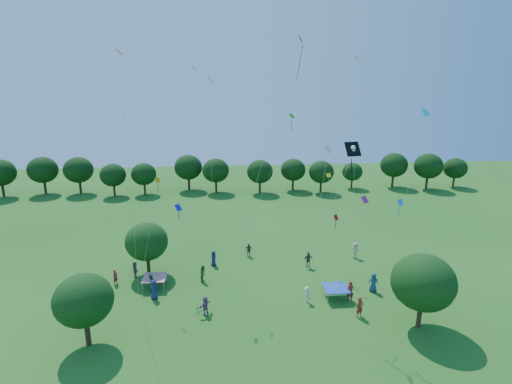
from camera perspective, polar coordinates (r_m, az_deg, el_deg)
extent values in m
cylinder|color=#422B19|center=(34.49, -22.91, -18.12)|extent=(0.40, 0.40, 1.95)
ellipsoid|color=#143E12|center=(33.09, -23.43, -13.99)|extent=(4.35, 4.35, 3.92)
cylinder|color=#422B19|center=(43.87, -15.11, -10.15)|extent=(0.36, 0.36, 1.75)
ellipsoid|color=#143E12|center=(42.80, -15.36, -6.84)|extent=(4.35, 4.35, 3.92)
cylinder|color=#422B19|center=(36.52, 22.27, -16.14)|extent=(0.39, 0.39, 1.88)
ellipsoid|color=#143E12|center=(35.08, 22.78, -11.81)|extent=(5.03, 5.03, 4.53)
cylinder|color=#422B19|center=(83.22, -32.41, 0.13)|extent=(0.44, 0.44, 2.15)
ellipsoid|color=black|center=(82.56, -32.72, 2.32)|extent=(5.17, 5.17, 4.65)
cylinder|color=#422B19|center=(81.89, -27.89, 0.54)|extent=(0.45, 0.45, 2.17)
ellipsoid|color=black|center=(81.22, -28.17, 2.80)|extent=(5.22, 5.22, 4.70)
cylinder|color=#422B19|center=(79.33, -23.79, 0.59)|extent=(0.44, 0.44, 2.15)
ellipsoid|color=black|center=(78.65, -24.04, 2.90)|extent=(5.17, 5.17, 4.65)
cylinder|color=#422B19|center=(75.34, -19.57, 0.18)|extent=(0.38, 0.38, 1.87)
ellipsoid|color=black|center=(74.70, -19.76, 2.28)|extent=(4.48, 4.48, 4.03)
cylinder|color=#422B19|center=(74.78, -15.59, 0.39)|extent=(0.38, 0.38, 1.84)
ellipsoid|color=black|center=(74.14, -15.74, 2.48)|extent=(4.42, 4.42, 3.98)
cylinder|color=#422B19|center=(76.01, -9.55, 1.09)|extent=(0.44, 0.44, 2.14)
ellipsoid|color=black|center=(75.30, -9.66, 3.50)|extent=(5.14, 5.14, 4.63)
cylinder|color=#422B19|center=(73.68, -5.71, 0.73)|extent=(0.42, 0.42, 2.03)
ellipsoid|color=black|center=(72.98, -5.78, 3.08)|extent=(4.86, 4.86, 4.37)
cylinder|color=#422B19|center=(72.93, 0.55, 0.63)|extent=(0.40, 0.40, 1.96)
ellipsoid|color=black|center=(72.24, 0.56, 2.92)|extent=(4.71, 4.71, 4.24)
cylinder|color=#422B19|center=(75.27, 5.28, 1.01)|extent=(0.39, 0.39, 1.91)
ellipsoid|color=black|center=(74.62, 5.33, 3.18)|extent=(4.59, 4.59, 4.13)
cylinder|color=#422B19|center=(74.23, 9.22, 0.67)|extent=(0.39, 0.39, 1.89)
ellipsoid|color=black|center=(73.57, 9.32, 2.83)|extent=(4.54, 4.54, 4.08)
cylinder|color=#422B19|center=(78.49, 13.49, 1.11)|extent=(0.33, 0.33, 1.58)
ellipsoid|color=black|center=(77.96, 13.60, 2.83)|extent=(3.80, 3.80, 3.42)
cylinder|color=#422B19|center=(81.59, 18.92, 1.43)|extent=(0.44, 0.44, 2.13)
ellipsoid|color=black|center=(80.93, 19.11, 3.66)|extent=(5.12, 5.12, 4.61)
cylinder|color=#422B19|center=(82.41, 23.18, 1.17)|extent=(0.45, 0.45, 2.18)
ellipsoid|color=black|center=(81.74, 23.42, 3.43)|extent=(5.24, 5.24, 4.72)
cylinder|color=#422B19|center=(86.31, 26.38, 1.27)|extent=(0.37, 0.37, 1.81)
ellipsoid|color=black|center=(85.77, 26.59, 3.06)|extent=(4.35, 4.35, 3.91)
cube|color=red|center=(40.90, -14.31, -11.75)|extent=(2.20, 2.20, 0.08)
cylinder|color=#999999|center=(40.43, -15.92, -13.00)|extent=(0.05, 0.05, 1.10)
cylinder|color=#999999|center=(40.10, -13.04, -13.04)|extent=(0.05, 0.05, 1.10)
cylinder|color=#999999|center=(42.18, -15.42, -11.73)|extent=(0.05, 0.05, 1.10)
cylinder|color=#999999|center=(41.86, -12.67, -11.76)|extent=(0.05, 0.05, 1.10)
cube|color=#1B45B5|center=(38.57, 11.34, -13.29)|extent=(2.20, 2.20, 0.08)
cylinder|color=#999999|center=(37.72, 10.23, -14.80)|extent=(0.05, 0.05, 1.10)
cylinder|color=#999999|center=(38.26, 13.21, -14.51)|extent=(0.05, 0.05, 1.10)
cylinder|color=#999999|center=(39.40, 9.46, -13.37)|extent=(0.05, 0.05, 1.10)
cylinder|color=#999999|center=(39.92, 12.31, -13.13)|extent=(0.05, 0.05, 1.10)
imported|color=navy|center=(44.38, -6.09, -9.41)|extent=(0.75, 0.95, 1.70)
imported|color=maroon|center=(36.36, 14.60, -15.62)|extent=(0.80, 0.66, 1.85)
imported|color=#2A633D|center=(40.31, -14.81, -12.45)|extent=(0.87, 1.00, 1.79)
imported|color=#A79386|center=(47.43, 14.01, -8.05)|extent=(1.28, 1.14, 1.83)
imported|color=#3C3530|center=(46.40, -1.07, -8.29)|extent=(0.96, 0.53, 1.56)
imported|color=#89518C|center=(35.93, -7.28, -15.77)|extent=(1.43, 1.55, 1.67)
imported|color=navy|center=(38.99, -14.37, -13.35)|extent=(1.05, 0.88, 1.87)
imported|color=maroon|center=(38.54, 13.31, -13.62)|extent=(0.84, 0.75, 1.89)
imported|color=#2B6533|center=(41.23, -7.52, -11.44)|extent=(0.66, 0.94, 1.73)
imported|color=beige|center=(37.70, 7.28, -14.32)|extent=(0.82, 1.08, 1.51)
imported|color=#473E39|center=(44.08, 7.49, -9.58)|extent=(1.08, 0.57, 1.78)
imported|color=#844D6D|center=(43.57, -16.88, -10.55)|extent=(1.01, 1.62, 1.64)
imported|color=navy|center=(40.63, 16.44, -12.28)|extent=(1.05, 0.82, 1.88)
imported|color=maroon|center=(42.68, -19.45, -11.40)|extent=(0.61, 0.69, 1.57)
cube|color=black|center=(31.99, 13.66, 5.99)|extent=(1.35, 0.94, 1.05)
cube|color=black|center=(32.27, 13.49, 3.60)|extent=(0.19, 0.26, 1.18)
sphere|color=white|center=(31.92, 13.71, 6.15)|extent=(0.38, 0.38, 0.38)
cylinder|color=white|center=(31.96, 13.68, 5.65)|extent=(0.27, 0.53, 0.34)
cylinder|color=white|center=(31.96, 13.68, 5.65)|extent=(0.27, 0.53, 0.34)
cylinder|color=beige|center=(33.18, 9.34, -5.62)|extent=(4.33, 0.18, 12.56)
cube|color=red|center=(36.93, 6.37, 20.91)|extent=(0.41, 0.68, 0.57)
cube|color=red|center=(36.83, 6.27, 17.96)|extent=(0.45, 0.54, 2.94)
cylinder|color=beige|center=(33.27, 0.44, 2.62)|extent=(7.85, 7.46, 21.43)
cube|color=red|center=(41.53, 11.37, -3.58)|extent=(0.63, 0.62, 0.53)
cube|color=red|center=(41.84, 11.29, -4.62)|extent=(0.07, 0.20, 0.87)
cylinder|color=beige|center=(42.08, 11.72, -7.02)|extent=(0.57, 0.91, 4.56)
cube|color=orange|center=(39.75, -6.58, 15.75)|extent=(0.42, 0.63, 0.51)
cylinder|color=beige|center=(40.98, -6.34, 2.59)|extent=(0.24, 0.56, 18.18)
cube|color=#F9AE16|center=(47.91, 14.23, 18.05)|extent=(0.39, 0.57, 0.44)
cylinder|color=beige|center=(46.86, 13.91, 5.27)|extent=(0.27, 3.30, 20.51)
cube|color=#2B8117|center=(39.94, -8.91, 17.18)|extent=(0.37, 0.56, 0.45)
cylinder|color=beige|center=(41.01, -7.42, 3.33)|extent=(1.33, 0.61, 19.25)
cube|color=#1612B8|center=(38.07, -11.03, -2.20)|extent=(0.71, 0.80, 0.57)
cube|color=#1612B8|center=(38.35, -10.96, -3.30)|extent=(0.10, 0.17, 0.71)
cylinder|color=beige|center=(39.18, -10.29, -7.13)|extent=(0.68, 0.09, 6.48)
cube|color=#871671|center=(30.69, 15.28, -1.07)|extent=(0.68, 0.63, 0.45)
cylinder|color=beige|center=(33.87, 14.44, -8.34)|extent=(0.85, 3.22, 9.41)
cube|color=white|center=(34.06, 10.26, 6.00)|extent=(0.65, 0.65, 0.56)
cylinder|color=beige|center=(34.47, 8.52, -4.92)|extent=(2.10, 2.02, 12.40)
cube|color=#0EADD4|center=(37.29, 23.07, 10.40)|extent=(0.85, 0.75, 0.55)
cylinder|color=beige|center=(36.88, 20.32, -1.99)|extent=(3.38, 2.31, 15.32)
cube|color=#D34E0C|center=(26.41, -18.96, 18.44)|extent=(0.34, 0.45, 0.31)
cylinder|color=beige|center=(30.87, -17.42, -0.81)|extent=(1.64, 6.73, 19.62)
cube|color=orange|center=(36.57, -13.89, 1.67)|extent=(0.51, 0.52, 0.43)
cube|color=orange|center=(36.78, -13.81, 0.64)|extent=(0.06, 0.18, 0.77)
cylinder|color=beige|center=(38.12, -15.03, -5.63)|extent=(2.16, 0.10, 9.49)
cube|color=gold|center=(41.12, 10.32, 2.38)|extent=(0.49, 0.38, 0.34)
cylinder|color=beige|center=(41.73, 11.24, -4.06)|extent=(1.38, 1.79, 8.83)
cube|color=#268518|center=(43.49, 5.13, 10.77)|extent=(0.72, 0.72, 0.48)
cube|color=#268518|center=(43.63, 5.09, 9.49)|extent=(0.06, 0.27, 1.19)
cylinder|color=beige|center=(43.09, 1.29, 0.73)|extent=(5.97, 2.45, 14.41)
cube|color=#178CE8|center=(41.47, 19.94, -1.41)|extent=(0.72, 0.58, 0.60)
cube|color=#178CE8|center=(41.76, 19.80, -2.56)|extent=(0.12, 0.22, 0.94)
cylinder|color=beige|center=(41.86, 15.87, -5.99)|extent=(5.46, 0.83, 6.50)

